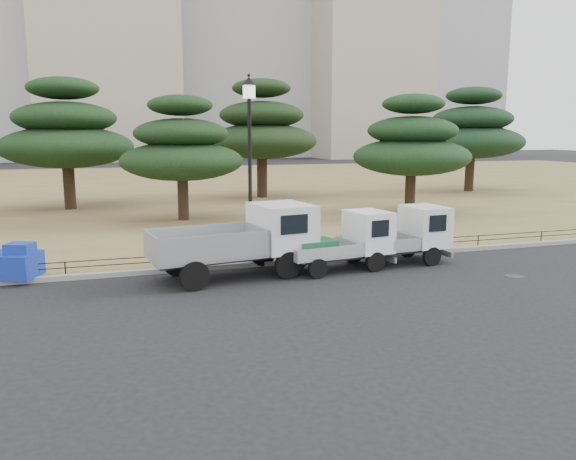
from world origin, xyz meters
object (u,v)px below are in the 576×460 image
object	(u,v)px
truck_kei_front	(346,241)
street_lamp	(250,139)
truck_kei_rear	(402,236)
truck_large	(243,238)
tarp_pile	(12,263)

from	to	relation	value
truck_kei_front	street_lamp	size ratio (longest dim) A/B	0.61
truck_kei_front	truck_kei_rear	distance (m)	2.22
truck_kei_rear	truck_large	bearing A→B (deg)	177.15
street_lamp	tarp_pile	xyz separation A→B (m)	(-7.46, -0.01, -3.71)
truck_large	street_lamp	distance (m)	3.43
truck_large	tarp_pile	world-z (taller)	truck_large
truck_kei_front	street_lamp	bearing A→B (deg)	143.35
truck_large	truck_kei_front	bearing A→B (deg)	-11.23
truck_kei_front	street_lamp	xyz separation A→B (m)	(-2.83, 1.58, 3.34)
truck_large	truck_kei_rear	size ratio (longest dim) A/B	1.40
truck_kei_rear	street_lamp	bearing A→B (deg)	161.12
street_lamp	tarp_pile	world-z (taller)	street_lamp
truck_kei_front	truck_kei_rear	bearing A→B (deg)	-1.65
truck_large	truck_kei_rear	distance (m)	5.65
truck_kei_rear	truck_kei_front	bearing A→B (deg)	-178.01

